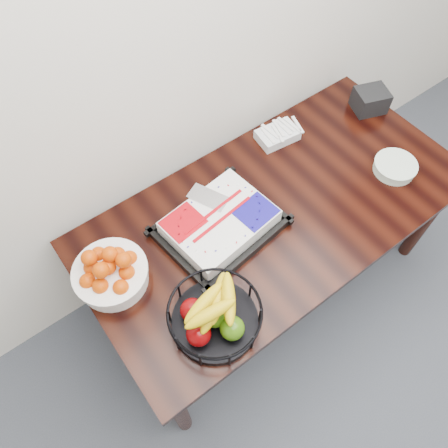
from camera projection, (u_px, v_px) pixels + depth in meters
table at (275, 218)px, 2.04m from camera, size 1.80×0.90×0.75m
cake_tray at (220, 223)px, 1.87m from camera, size 0.53×0.44×0.10m
tangerine_bowl at (110, 271)px, 1.71m from camera, size 0.30×0.30×0.19m
fruit_basket at (215, 315)px, 1.61m from camera, size 0.35×0.35×0.19m
plate_stack at (395, 167)px, 2.06m from camera, size 0.20×0.20×0.05m
fork_bag at (277, 135)px, 2.17m from camera, size 0.21×0.15×0.06m
napkin_box at (370, 100)px, 2.26m from camera, size 0.20×0.18×0.11m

